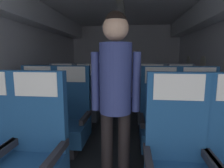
{
  "coord_description": "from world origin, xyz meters",
  "views": [
    {
      "loc": [
        0.22,
        0.01,
        1.27
      ],
      "look_at": [
        -0.08,
        2.69,
        0.85
      ],
      "focal_mm": 28.58,
      "sensor_mm": 36.0,
      "label": 1
    }
  ],
  "objects_px": {
    "seat_a_left_aisle": "(34,154)",
    "flight_attendant": "(116,86)",
    "seat_c_left_window": "(61,101)",
    "seat_c_right_window": "(151,104)",
    "seat_a_right_window": "(177,164)",
    "seat_c_left_aisle": "(87,102)",
    "seat_b_right_window": "(160,122)",
    "seat_b_right_aisle": "(198,124)",
    "seat_c_right_aisle": "(180,104)",
    "seat_b_left_window": "(37,117)",
    "seat_b_left_aisle": "(70,119)"
  },
  "relations": [
    {
      "from": "seat_c_left_aisle",
      "to": "seat_c_right_aisle",
      "type": "relative_size",
      "value": 1.0
    },
    {
      "from": "seat_b_right_aisle",
      "to": "seat_c_right_window",
      "type": "xyz_separation_m",
      "value": [
        -0.46,
        0.85,
        0.0
      ]
    },
    {
      "from": "seat_c_left_aisle",
      "to": "seat_c_right_window",
      "type": "distance_m",
      "value": 1.12
    },
    {
      "from": "seat_c_left_window",
      "to": "seat_c_right_window",
      "type": "relative_size",
      "value": 1.0
    },
    {
      "from": "seat_c_left_aisle",
      "to": "seat_c_right_aisle",
      "type": "xyz_separation_m",
      "value": [
        1.59,
        0.0,
        0.0
      ]
    },
    {
      "from": "seat_b_left_aisle",
      "to": "seat_a_right_window",
      "type": "bearing_deg",
      "value": -37.35
    },
    {
      "from": "seat_b_right_window",
      "to": "flight_attendant",
      "type": "height_order",
      "value": "flight_attendant"
    },
    {
      "from": "seat_b_left_window",
      "to": "seat_b_right_aisle",
      "type": "bearing_deg",
      "value": -0.56
    },
    {
      "from": "seat_c_right_window",
      "to": "flight_attendant",
      "type": "relative_size",
      "value": 0.7
    },
    {
      "from": "seat_b_left_window",
      "to": "seat_c_right_aisle",
      "type": "distance_m",
      "value": 2.23
    },
    {
      "from": "seat_b_left_window",
      "to": "flight_attendant",
      "type": "xyz_separation_m",
      "value": [
        1.11,
        -0.62,
        0.54
      ]
    },
    {
      "from": "seat_c_right_window",
      "to": "flight_attendant",
      "type": "height_order",
      "value": "flight_attendant"
    },
    {
      "from": "seat_a_left_aisle",
      "to": "flight_attendant",
      "type": "relative_size",
      "value": 0.7
    },
    {
      "from": "seat_a_right_window",
      "to": "seat_b_right_aisle",
      "type": "height_order",
      "value": "same"
    },
    {
      "from": "seat_c_left_aisle",
      "to": "seat_b_right_window",
      "type": "bearing_deg",
      "value": -37.54
    },
    {
      "from": "seat_b_left_window",
      "to": "seat_b_left_aisle",
      "type": "relative_size",
      "value": 1.0
    },
    {
      "from": "seat_b_left_aisle",
      "to": "seat_c_left_window",
      "type": "xyz_separation_m",
      "value": [
        -0.47,
        0.86,
        0.0
      ]
    },
    {
      "from": "seat_b_left_aisle",
      "to": "seat_b_right_window",
      "type": "relative_size",
      "value": 1.0
    },
    {
      "from": "seat_a_left_aisle",
      "to": "seat_a_right_window",
      "type": "relative_size",
      "value": 1.0
    },
    {
      "from": "seat_b_right_window",
      "to": "flight_attendant",
      "type": "bearing_deg",
      "value": -129.64
    },
    {
      "from": "seat_c_left_window",
      "to": "seat_c_right_aisle",
      "type": "distance_m",
      "value": 2.06
    },
    {
      "from": "seat_c_left_aisle",
      "to": "seat_c_left_window",
      "type": "bearing_deg",
      "value": -179.83
    },
    {
      "from": "seat_b_right_window",
      "to": "seat_c_right_window",
      "type": "xyz_separation_m",
      "value": [
        -0.01,
        0.86,
        0.0
      ]
    },
    {
      "from": "seat_b_left_window",
      "to": "seat_c_right_window",
      "type": "xyz_separation_m",
      "value": [
        1.59,
        0.83,
        0.0
      ]
    },
    {
      "from": "seat_c_right_aisle",
      "to": "flight_attendant",
      "type": "bearing_deg",
      "value": -123.04
    },
    {
      "from": "seat_b_left_aisle",
      "to": "seat_b_left_window",
      "type": "bearing_deg",
      "value": 177.5
    },
    {
      "from": "seat_b_left_window",
      "to": "seat_c_left_aisle",
      "type": "distance_m",
      "value": 0.96
    },
    {
      "from": "seat_b_left_aisle",
      "to": "seat_b_right_aisle",
      "type": "xyz_separation_m",
      "value": [
        1.58,
        0.0,
        0.0
      ]
    },
    {
      "from": "seat_c_right_aisle",
      "to": "seat_a_left_aisle",
      "type": "bearing_deg",
      "value": -132.87
    },
    {
      "from": "seat_a_left_aisle",
      "to": "seat_a_right_window",
      "type": "distance_m",
      "value": 1.14
    },
    {
      "from": "seat_b_left_aisle",
      "to": "seat_c_right_window",
      "type": "bearing_deg",
      "value": 37.45
    },
    {
      "from": "seat_c_left_aisle",
      "to": "seat_c_right_window",
      "type": "bearing_deg",
      "value": -0.44
    },
    {
      "from": "seat_a_left_aisle",
      "to": "flight_attendant",
      "type": "height_order",
      "value": "flight_attendant"
    },
    {
      "from": "seat_b_right_aisle",
      "to": "seat_c_right_aisle",
      "type": "relative_size",
      "value": 1.0
    },
    {
      "from": "seat_c_left_window",
      "to": "seat_b_right_window",
      "type": "bearing_deg",
      "value": -28.48
    },
    {
      "from": "seat_c_left_window",
      "to": "seat_c_left_aisle",
      "type": "bearing_deg",
      "value": 0.17
    },
    {
      "from": "flight_attendant",
      "to": "seat_b_right_aisle",
      "type": "bearing_deg",
      "value": -162.61
    },
    {
      "from": "seat_b_left_window",
      "to": "seat_c_left_window",
      "type": "relative_size",
      "value": 1.0
    },
    {
      "from": "seat_a_right_window",
      "to": "seat_c_right_aisle",
      "type": "height_order",
      "value": "same"
    },
    {
      "from": "seat_a_right_window",
      "to": "seat_b_left_window",
      "type": "height_order",
      "value": "same"
    },
    {
      "from": "seat_b_left_window",
      "to": "seat_c_left_window",
      "type": "distance_m",
      "value": 0.84
    },
    {
      "from": "seat_c_right_window",
      "to": "seat_b_right_aisle",
      "type": "bearing_deg",
      "value": -61.53
    },
    {
      "from": "seat_a_left_aisle",
      "to": "seat_c_right_window",
      "type": "relative_size",
      "value": 1.0
    },
    {
      "from": "seat_a_right_window",
      "to": "seat_c_right_aisle",
      "type": "relative_size",
      "value": 1.0
    },
    {
      "from": "seat_b_left_aisle",
      "to": "seat_c_left_aisle",
      "type": "xyz_separation_m",
      "value": [
        -0.01,
        0.86,
        0.0
      ]
    },
    {
      "from": "seat_b_right_aisle",
      "to": "seat_c_left_aisle",
      "type": "xyz_separation_m",
      "value": [
        -1.58,
        0.86,
        0.0
      ]
    },
    {
      "from": "seat_a_right_window",
      "to": "seat_b_left_aisle",
      "type": "distance_m",
      "value": 1.42
    },
    {
      "from": "flight_attendant",
      "to": "seat_c_right_aisle",
      "type": "bearing_deg",
      "value": -137.95
    },
    {
      "from": "seat_b_left_aisle",
      "to": "seat_c_left_window",
      "type": "relative_size",
      "value": 1.0
    },
    {
      "from": "seat_b_right_aisle",
      "to": "flight_attendant",
      "type": "distance_m",
      "value": 1.24
    }
  ]
}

